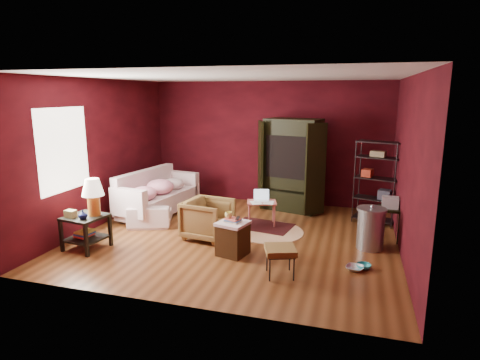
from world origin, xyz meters
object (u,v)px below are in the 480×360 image
(side_table, at_px, (89,207))
(wire_shelving, at_px, (377,179))
(laptop_desk, at_px, (262,204))
(tv_armoire, at_px, (292,163))
(sofa, at_px, (154,196))
(hamper, at_px, (233,238))
(armchair, at_px, (208,217))

(side_table, bearing_deg, wire_shelving, 30.68)
(laptop_desk, bearing_deg, tv_armoire, 57.13)
(laptop_desk, distance_m, tv_armoire, 1.42)
(side_table, relative_size, tv_armoire, 0.59)
(laptop_desk, bearing_deg, wire_shelving, 3.51)
(sofa, relative_size, hamper, 3.27)
(hamper, height_order, wire_shelving, wire_shelving)
(side_table, xyz_separation_m, tv_armoire, (2.81, 3.18, 0.34))
(sofa, xyz_separation_m, hamper, (2.23, -1.60, -0.12))
(laptop_desk, bearing_deg, side_table, -157.11)
(armchair, xyz_separation_m, wire_shelving, (2.86, 1.72, 0.51))
(tv_armoire, xyz_separation_m, wire_shelving, (1.75, -0.48, -0.14))
(hamper, bearing_deg, laptop_desk, 86.45)
(sofa, xyz_separation_m, tv_armoire, (2.71, 1.19, 0.64))
(sofa, xyz_separation_m, side_table, (-0.10, -1.99, 0.31))
(wire_shelving, bearing_deg, laptop_desk, -142.73)
(side_table, xyz_separation_m, wire_shelving, (4.55, 2.70, 0.19))
(laptop_desk, xyz_separation_m, wire_shelving, (2.12, 0.75, 0.47))
(sofa, bearing_deg, tv_armoire, -86.62)
(sofa, height_order, tv_armoire, tv_armoire)
(hamper, bearing_deg, wire_shelving, 46.17)
(armchair, xyz_separation_m, tv_armoire, (1.12, 2.20, 0.65))
(armchair, relative_size, laptop_desk, 1.12)
(wire_shelving, bearing_deg, side_table, -131.45)
(armchair, height_order, hamper, armchair)
(side_table, distance_m, tv_armoire, 4.26)
(side_table, relative_size, hamper, 1.88)
(armchair, relative_size, side_table, 0.66)
(armchair, bearing_deg, hamper, -124.76)
(armchair, height_order, wire_shelving, wire_shelving)
(side_table, height_order, tv_armoire, tv_armoire)
(hamper, relative_size, wire_shelving, 0.38)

